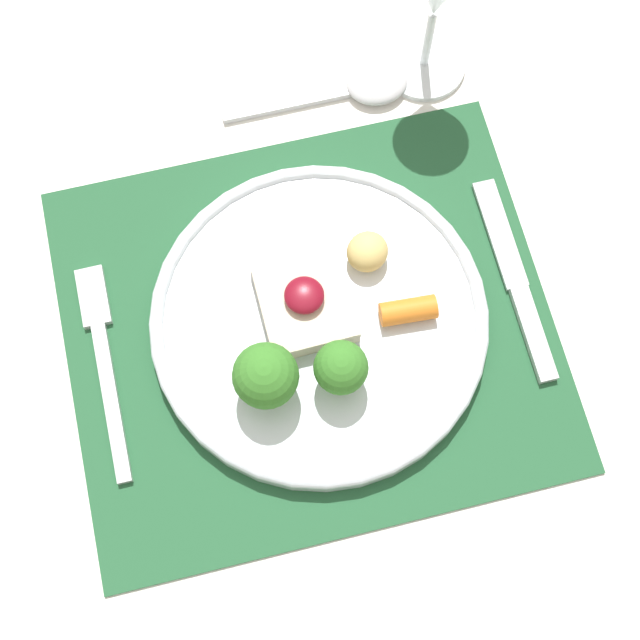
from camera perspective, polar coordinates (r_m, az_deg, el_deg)
The scene contains 7 objects.
ground_plane at distance 1.47m, azimuth -0.39°, elevation -9.17°, with size 8.00×8.00×0.00m, color #4C4742.
dining_table at distance 0.84m, azimuth -0.67°, elevation -2.19°, with size 1.41×1.05×0.73m.
placemat at distance 0.76m, azimuth -0.73°, elevation -0.45°, with size 0.41×0.36×0.00m, color #235633.
dinner_plate at distance 0.75m, azimuth -0.12°, elevation -0.33°, with size 0.29×0.29×0.08m.
fork at distance 0.77m, azimuth -13.69°, elevation -2.19°, with size 0.02×0.19×0.01m.
knife at distance 0.79m, azimuth 12.63°, elevation 1.79°, with size 0.02×0.19×0.01m.
spoon at distance 0.86m, azimuth 2.74°, elevation 14.71°, with size 0.18×0.05×0.02m.
Camera 1 is at (-0.05, -0.23, 1.46)m, focal length 50.00 mm.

